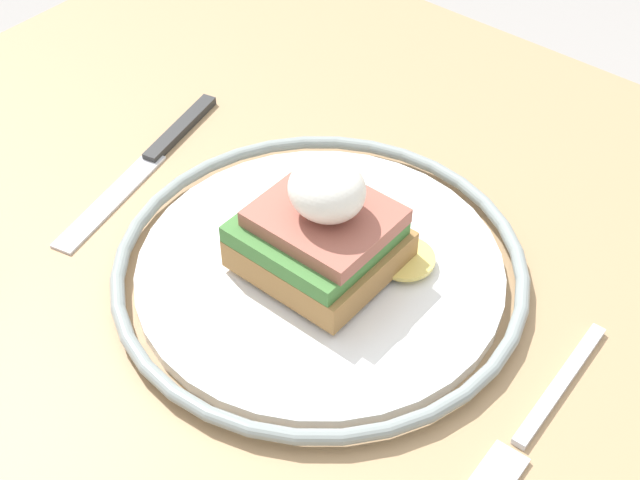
% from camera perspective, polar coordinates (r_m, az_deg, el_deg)
% --- Properties ---
extents(dining_table, '(0.92, 0.68, 0.76)m').
position_cam_1_polar(dining_table, '(0.73, 2.45, -9.70)').
color(dining_table, tan).
rests_on(dining_table, ground_plane).
extents(plate, '(0.29, 0.29, 0.02)m').
position_cam_1_polar(plate, '(0.61, -0.00, -1.82)').
color(plate, white).
rests_on(plate, dining_table).
extents(sandwich, '(0.11, 0.10, 0.09)m').
position_cam_1_polar(sandwich, '(0.59, 0.14, 0.72)').
color(sandwich, '#9E703D').
rests_on(sandwich, plate).
extents(fork, '(0.02, 0.15, 0.00)m').
position_cam_1_polar(fork, '(0.56, 13.70, -10.98)').
color(fork, silver).
rests_on(fork, dining_table).
extents(knife, '(0.06, 0.20, 0.01)m').
position_cam_1_polar(knife, '(0.73, -10.58, 5.33)').
color(knife, '#2D2D2D').
rests_on(knife, dining_table).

